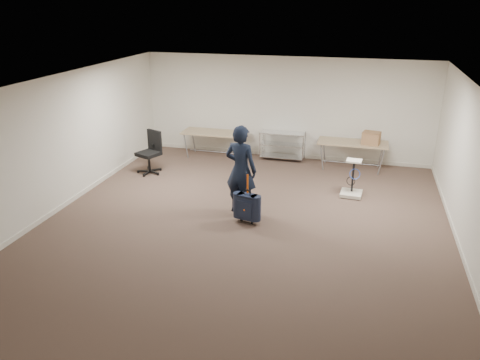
% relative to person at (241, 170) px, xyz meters
% --- Properties ---
extents(ground, '(9.00, 9.00, 0.00)m').
position_rel_person_xyz_m(ground, '(0.23, -0.57, -0.95)').
color(ground, '#47342B').
rests_on(ground, ground).
extents(room_shell, '(8.00, 9.00, 9.00)m').
position_rel_person_xyz_m(room_shell, '(0.23, 0.81, -0.90)').
color(room_shell, silver).
rests_on(room_shell, ground).
extents(folding_table_left, '(1.80, 0.75, 0.73)m').
position_rel_person_xyz_m(folding_table_left, '(-1.67, 3.38, -0.27)').
color(folding_table_left, '#927959').
rests_on(folding_table_left, ground).
extents(folding_table_right, '(1.80, 0.75, 0.73)m').
position_rel_person_xyz_m(folding_table_right, '(2.13, 3.38, -0.27)').
color(folding_table_right, '#927959').
rests_on(folding_table_right, ground).
extents(wire_shelf, '(1.22, 0.47, 0.80)m').
position_rel_person_xyz_m(wire_shelf, '(0.23, 3.63, -0.51)').
color(wire_shelf, silver).
rests_on(wire_shelf, ground).
extents(person, '(0.77, 0.59, 1.89)m').
position_rel_person_xyz_m(person, '(0.00, 0.00, 0.00)').
color(person, black).
rests_on(person, ground).
extents(suitcase, '(0.42, 0.29, 1.04)m').
position_rel_person_xyz_m(suitcase, '(0.25, -0.47, -0.59)').
color(suitcase, black).
rests_on(suitcase, ground).
extents(office_chair, '(0.66, 0.67, 1.09)m').
position_rel_person_xyz_m(office_chair, '(-2.88, 1.73, -0.62)').
color(office_chair, black).
rests_on(office_chair, ground).
extents(equipment_cart, '(0.50, 0.50, 0.87)m').
position_rel_person_xyz_m(equipment_cart, '(2.22, 1.49, -0.72)').
color(equipment_cart, beige).
rests_on(equipment_cart, ground).
extents(cardboard_box, '(0.49, 0.41, 0.32)m').
position_rel_person_xyz_m(cardboard_box, '(2.58, 3.31, -0.05)').
color(cardboard_box, '#9C6748').
rests_on(cardboard_box, folding_table_right).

